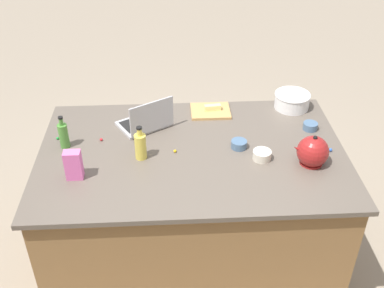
{
  "coord_description": "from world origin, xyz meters",
  "views": [
    {
      "loc": [
        0.12,
        2.24,
        2.49
      ],
      "look_at": [
        0.0,
        0.0,
        0.95
      ],
      "focal_mm": 43.55,
      "sensor_mm": 36.0,
      "label": 1
    }
  ],
  "objects_px": {
    "bottle_olive": "(64,135)",
    "cutting_board": "(210,111)",
    "bottle_oil": "(140,146)",
    "candy_bag": "(74,165)",
    "mixing_bowl_large": "(292,100)",
    "ramekin_medium": "(262,155)",
    "laptop": "(146,121)",
    "kettle": "(313,152)",
    "butter_stick_left": "(213,107)",
    "ramekin_wide": "(310,126)",
    "ramekin_small": "(239,144)"
  },
  "relations": [
    {
      "from": "kettle",
      "to": "ramekin_small",
      "type": "bearing_deg",
      "value": -24.48
    },
    {
      "from": "bottle_oil",
      "to": "cutting_board",
      "type": "bearing_deg",
      "value": -132.15
    },
    {
      "from": "mixing_bowl_large",
      "to": "bottle_olive",
      "type": "distance_m",
      "value": 1.51
    },
    {
      "from": "bottle_oil",
      "to": "ramekin_medium",
      "type": "relative_size",
      "value": 1.96
    },
    {
      "from": "kettle",
      "to": "ramekin_wide",
      "type": "xyz_separation_m",
      "value": [
        -0.09,
        -0.35,
        -0.06
      ]
    },
    {
      "from": "butter_stick_left",
      "to": "ramekin_wide",
      "type": "height_order",
      "value": "butter_stick_left"
    },
    {
      "from": "ramekin_medium",
      "to": "laptop",
      "type": "bearing_deg",
      "value": -29.25
    },
    {
      "from": "mixing_bowl_large",
      "to": "bottle_oil",
      "type": "xyz_separation_m",
      "value": [
        1.0,
        0.53,
        0.03
      ]
    },
    {
      "from": "laptop",
      "to": "cutting_board",
      "type": "relative_size",
      "value": 1.45
    },
    {
      "from": "butter_stick_left",
      "to": "ramekin_medium",
      "type": "xyz_separation_m",
      "value": [
        -0.24,
        0.54,
        -0.01
      ]
    },
    {
      "from": "mixing_bowl_large",
      "to": "ramekin_small",
      "type": "relative_size",
      "value": 2.56
    },
    {
      "from": "ramekin_small",
      "to": "ramekin_medium",
      "type": "xyz_separation_m",
      "value": [
        -0.12,
        0.12,
        0.0
      ]
    },
    {
      "from": "butter_stick_left",
      "to": "mixing_bowl_large",
      "type": "bearing_deg",
      "value": -176.35
    },
    {
      "from": "kettle",
      "to": "ramekin_wide",
      "type": "height_order",
      "value": "kettle"
    },
    {
      "from": "bottle_olive",
      "to": "candy_bag",
      "type": "distance_m",
      "value": 0.32
    },
    {
      "from": "mixing_bowl_large",
      "to": "candy_bag",
      "type": "height_order",
      "value": "candy_bag"
    },
    {
      "from": "mixing_bowl_large",
      "to": "kettle",
      "type": "relative_size",
      "value": 1.13
    },
    {
      "from": "mixing_bowl_large",
      "to": "cutting_board",
      "type": "bearing_deg",
      "value": 3.56
    },
    {
      "from": "bottle_olive",
      "to": "butter_stick_left",
      "type": "xyz_separation_m",
      "value": [
        -0.92,
        -0.35,
        -0.05
      ]
    },
    {
      "from": "bottle_oil",
      "to": "cutting_board",
      "type": "height_order",
      "value": "bottle_oil"
    },
    {
      "from": "cutting_board",
      "to": "bottle_oil",
      "type": "bearing_deg",
      "value": 47.85
    },
    {
      "from": "candy_bag",
      "to": "laptop",
      "type": "bearing_deg",
      "value": -127.62
    },
    {
      "from": "mixing_bowl_large",
      "to": "ramekin_medium",
      "type": "xyz_separation_m",
      "value": [
        0.31,
        0.58,
        -0.03
      ]
    },
    {
      "from": "bottle_olive",
      "to": "ramekin_wide",
      "type": "bearing_deg",
      "value": -175.9
    },
    {
      "from": "bottle_olive",
      "to": "cutting_board",
      "type": "xyz_separation_m",
      "value": [
        -0.9,
        -0.35,
        -0.07
      ]
    },
    {
      "from": "cutting_board",
      "to": "butter_stick_left",
      "type": "height_order",
      "value": "butter_stick_left"
    },
    {
      "from": "bottle_oil",
      "to": "candy_bag",
      "type": "height_order",
      "value": "bottle_oil"
    },
    {
      "from": "butter_stick_left",
      "to": "candy_bag",
      "type": "relative_size",
      "value": 0.65
    },
    {
      "from": "butter_stick_left",
      "to": "ramekin_wide",
      "type": "bearing_deg",
      "value": 157.68
    },
    {
      "from": "laptop",
      "to": "candy_bag",
      "type": "bearing_deg",
      "value": 52.38
    },
    {
      "from": "ramekin_small",
      "to": "butter_stick_left",
      "type": "bearing_deg",
      "value": -74.22
    },
    {
      "from": "mixing_bowl_large",
      "to": "candy_bag",
      "type": "bearing_deg",
      "value": 27.03
    },
    {
      "from": "bottle_olive",
      "to": "bottle_oil",
      "type": "distance_m",
      "value": 0.48
    },
    {
      "from": "bottle_olive",
      "to": "ramekin_medium",
      "type": "relative_size",
      "value": 1.94
    },
    {
      "from": "bottle_olive",
      "to": "ramekin_small",
      "type": "bearing_deg",
      "value": 176.25
    },
    {
      "from": "bottle_oil",
      "to": "candy_bag",
      "type": "bearing_deg",
      "value": 24.97
    },
    {
      "from": "kettle",
      "to": "ramekin_medium",
      "type": "distance_m",
      "value": 0.28
    },
    {
      "from": "cutting_board",
      "to": "ramekin_small",
      "type": "height_order",
      "value": "ramekin_small"
    },
    {
      "from": "bottle_oil",
      "to": "ramekin_medium",
      "type": "height_order",
      "value": "bottle_oil"
    },
    {
      "from": "ramekin_small",
      "to": "mixing_bowl_large",
      "type": "bearing_deg",
      "value": -132.84
    },
    {
      "from": "ramekin_medium",
      "to": "ramekin_wide",
      "type": "relative_size",
      "value": 1.17
    },
    {
      "from": "cutting_board",
      "to": "candy_bag",
      "type": "relative_size",
      "value": 1.54
    },
    {
      "from": "mixing_bowl_large",
      "to": "butter_stick_left",
      "type": "xyz_separation_m",
      "value": [
        0.54,
        0.03,
        -0.02
      ]
    },
    {
      "from": "kettle",
      "to": "butter_stick_left",
      "type": "relative_size",
      "value": 1.94
    },
    {
      "from": "ramekin_medium",
      "to": "candy_bag",
      "type": "xyz_separation_m",
      "value": [
        1.05,
        0.11,
        0.06
      ]
    },
    {
      "from": "laptop",
      "to": "ramekin_wide",
      "type": "distance_m",
      "value": 1.03
    },
    {
      "from": "cutting_board",
      "to": "butter_stick_left",
      "type": "bearing_deg",
      "value": 180.0
    },
    {
      "from": "laptop",
      "to": "mixing_bowl_large",
      "type": "bearing_deg",
      "value": -168.31
    },
    {
      "from": "mixing_bowl_large",
      "to": "candy_bag",
      "type": "xyz_separation_m",
      "value": [
        1.35,
        0.69,
        0.03
      ]
    },
    {
      "from": "bottle_olive",
      "to": "ramekin_small",
      "type": "distance_m",
      "value": 1.04
    }
  ]
}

